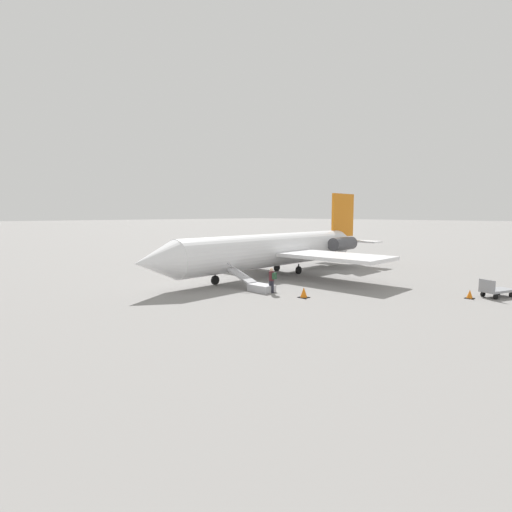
# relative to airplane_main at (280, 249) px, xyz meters

# --- Properties ---
(ground_plane) EXTENTS (600.00, 600.00, 0.00)m
(ground_plane) POSITION_rel_airplane_main_xyz_m (0.95, 0.03, -2.27)
(ground_plane) COLOR gray
(airplane_main) EXTENTS (27.57, 20.31, 7.56)m
(airplane_main) POSITION_rel_airplane_main_xyz_m (0.00, 0.00, 0.00)
(airplane_main) COLOR white
(airplane_main) RESTS_ON ground
(boarding_stairs) EXTENTS (1.17, 4.05, 1.82)m
(boarding_stairs) POSITION_rel_airplane_main_xyz_m (6.99, 4.22, -1.88)
(boarding_stairs) COLOR #B2B2B7
(boarding_stairs) RESTS_ON ground
(passenger) EXTENTS (0.36, 0.54, 1.74)m
(passenger) POSITION_rel_airplane_main_xyz_m (6.81, 5.48, -1.27)
(passenger) COLOR #23232D
(passenger) RESTS_ON ground
(luggage_cart) EXTENTS (2.44, 1.78, 1.22)m
(luggage_cart) POSITION_rel_airplane_main_xyz_m (-2.67, 16.69, -1.81)
(luggage_cart) COLOR gray
(luggage_cart) RESTS_ON ground
(traffic_cone_near_stairs) EXTENTS (0.62, 0.62, 0.68)m
(traffic_cone_near_stairs) POSITION_rel_airplane_main_xyz_m (6.44, 8.01, -1.95)
(traffic_cone_near_stairs) COLOR black
(traffic_cone_near_stairs) RESTS_ON ground
(traffic_cone_near_cart) EXTENTS (0.52, 0.52, 0.57)m
(traffic_cone_near_cart) POSITION_rel_airplane_main_xyz_m (-1.02, 15.63, -2.01)
(traffic_cone_near_cart) COLOR black
(traffic_cone_near_cart) RESTS_ON ground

